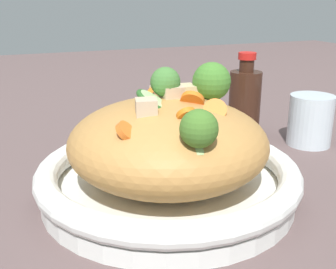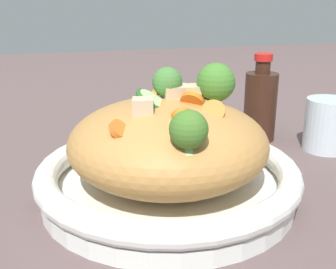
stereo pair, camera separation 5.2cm
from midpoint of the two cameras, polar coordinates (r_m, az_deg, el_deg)
ground_plane at (r=0.56m, az=-2.72°, el=-8.38°), size 3.00×3.00×0.00m
serving_bowl at (r=0.55m, az=-2.76°, el=-5.97°), size 0.33×0.33×0.05m
noodle_heap at (r=0.53m, az=-2.84°, el=-1.14°), size 0.25×0.25×0.11m
broccoli_florets at (r=0.52m, az=1.20°, el=5.67°), size 0.14×0.19×0.07m
carrot_coins at (r=0.50m, az=-1.99°, el=3.43°), size 0.14×0.16×0.04m
zucchini_slices at (r=0.54m, az=-2.29°, el=4.97°), size 0.12×0.11×0.04m
chicken_chunks at (r=0.55m, az=-2.73°, el=5.21°), size 0.10×0.14×0.04m
soy_sauce_bottle at (r=0.77m, az=8.39°, el=4.35°), size 0.06×0.06×0.15m
drinking_glass at (r=0.76m, az=16.82°, el=1.83°), size 0.08×0.08×0.09m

